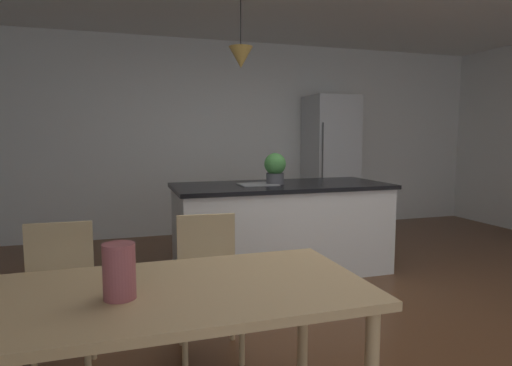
{
  "coord_description": "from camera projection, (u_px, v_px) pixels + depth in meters",
  "views": [
    {
      "loc": [
        -1.53,
        -2.89,
        1.38
      ],
      "look_at": [
        -0.61,
        0.01,
        1.05
      ],
      "focal_mm": 30.73,
      "sensor_mm": 36.0,
      "label": 1
    }
  ],
  "objects": [
    {
      "name": "ground_plane",
      "position": [
        332.0,
        320.0,
        3.35
      ],
      "size": [
        10.0,
        8.4,
        0.04
      ],
      "primitive_type": "cube",
      "color": "brown"
    },
    {
      "name": "wall_back_kitchen",
      "position": [
        228.0,
        138.0,
        6.29
      ],
      "size": [
        10.0,
        0.12,
        2.7
      ],
      "primitive_type": "cube",
      "color": "white",
      "rests_on": "ground_plane"
    },
    {
      "name": "vase_on_dining_table",
      "position": [
        119.0,
        271.0,
        1.76
      ],
      "size": [
        0.13,
        0.13,
        0.23
      ],
      "color": "#994C51",
      "rests_on": "dining_table"
    },
    {
      "name": "dining_table",
      "position": [
        143.0,
        306.0,
        1.86
      ],
      "size": [
        1.95,
        0.87,
        0.73
      ],
      "color": "tan",
      "rests_on": "ground_plane"
    },
    {
      "name": "chair_far_left",
      "position": [
        58.0,
        295.0,
        2.52
      ],
      "size": [
        0.41,
        0.41,
        0.87
      ],
      "color": "tan",
      "rests_on": "ground_plane"
    },
    {
      "name": "chair_far_right",
      "position": [
        209.0,
        279.0,
        2.78
      ],
      "size": [
        0.43,
        0.43,
        0.87
      ],
      "color": "tan",
      "rests_on": "ground_plane"
    },
    {
      "name": "refrigerator",
      "position": [
        330.0,
        164.0,
        6.38
      ],
      "size": [
        0.66,
        0.67,
        1.95
      ],
      "color": "silver",
      "rests_on": "ground_plane"
    },
    {
      "name": "kitchen_island",
      "position": [
        281.0,
        227.0,
        4.44
      ],
      "size": [
        2.15,
        0.94,
        0.91
      ],
      "color": "white",
      "rests_on": "ground_plane"
    },
    {
      "name": "pendant_over_island_main",
      "position": [
        241.0,
        57.0,
        4.14
      ],
      "size": [
        0.23,
        0.23,
        0.68
      ],
      "color": "black"
    },
    {
      "name": "potted_plant_on_island",
      "position": [
        275.0,
        168.0,
        4.36
      ],
      "size": [
        0.22,
        0.22,
        0.31
      ],
      "color": "#4C4C51",
      "rests_on": "kitchen_island"
    }
  ]
}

